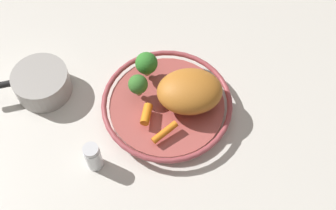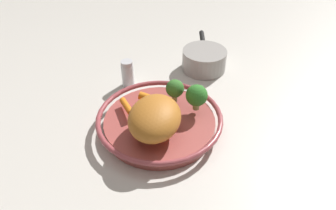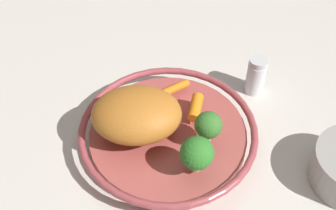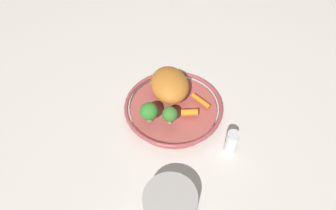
# 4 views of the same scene
# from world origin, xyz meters

# --- Properties ---
(ground_plane) EXTENTS (2.06, 2.06, 0.00)m
(ground_plane) POSITION_xyz_m (0.00, 0.00, 0.00)
(ground_plane) COLOR beige
(serving_bowl) EXTENTS (0.31, 0.31, 0.04)m
(serving_bowl) POSITION_xyz_m (0.00, 0.00, 0.02)
(serving_bowl) COLOR #A84C47
(serving_bowl) RESTS_ON ground_plane
(roast_chicken_piece) EXTENTS (0.12, 0.15, 0.07)m
(roast_chicken_piece) POSITION_xyz_m (0.00, 0.05, 0.08)
(roast_chicken_piece) COLOR #B86C25
(roast_chicken_piece) RESTS_ON serving_bowl
(baby_carrot_right) EXTENTS (0.05, 0.06, 0.02)m
(baby_carrot_right) POSITION_xyz_m (0.09, -0.01, 0.05)
(baby_carrot_right) COLOR orange
(baby_carrot_right) RESTS_ON serving_bowl
(baby_carrot_back) EXTENTS (0.06, 0.03, 0.02)m
(baby_carrot_back) POSITION_xyz_m (0.04, -0.05, 0.05)
(baby_carrot_back) COLOR orange
(baby_carrot_back) RESTS_ON serving_bowl
(broccoli_floret_mid) EXTENTS (0.05, 0.05, 0.06)m
(broccoli_floret_mid) POSITION_xyz_m (-0.03, -0.06, 0.08)
(broccoli_floret_mid) COLOR #9AA666
(broccoli_floret_mid) RESTS_ON serving_bowl
(broccoli_floret_edge) EXTENTS (0.05, 0.05, 0.07)m
(broccoli_floret_edge) POSITION_xyz_m (-0.08, -0.04, 0.08)
(broccoli_floret_edge) COLOR #95AB66
(broccoli_floret_edge) RESTS_ON serving_bowl
(salt_shaker) EXTENTS (0.04, 0.04, 0.08)m
(salt_shaker) POSITION_xyz_m (0.13, -0.17, 0.04)
(salt_shaker) COLOR silver
(salt_shaker) RESTS_ON ground_plane
(saucepan) EXTENTS (0.14, 0.21, 0.07)m
(saucepan) POSITION_xyz_m (-0.08, -0.30, 0.03)
(saucepan) COLOR #9E9993
(saucepan) RESTS_ON ground_plane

